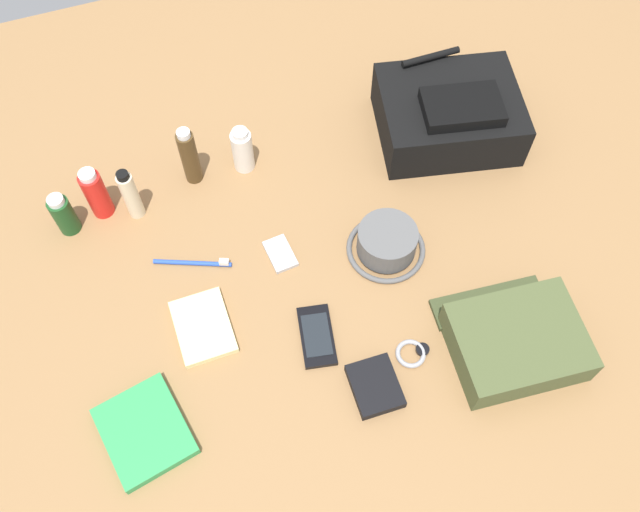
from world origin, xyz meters
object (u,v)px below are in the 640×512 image
(wallet, at_px, (375,386))
(wristwatch, at_px, (412,353))
(cell_phone, at_px, (317,336))
(notepad, at_px, (203,327))
(lotion_bottle, at_px, (130,195))
(backpack, at_px, (449,114))
(cologne_bottle, at_px, (189,156))
(paperback_novel, at_px, (145,431))
(bucket_hat, at_px, (387,243))
(shampoo_bottle, at_px, (64,214))
(toiletry_pouch, at_px, (515,340))
(media_player, at_px, (280,254))
(sunscreen_spray, at_px, (96,193))
(toothbrush, at_px, (197,263))
(toothpaste_tube, at_px, (242,150))

(wallet, bearing_deg, wristwatch, 24.55)
(cell_phone, height_order, notepad, notepad)
(lotion_bottle, bearing_deg, backpack, -1.47)
(cologne_bottle, distance_m, paperback_novel, 0.61)
(bucket_hat, xyz_separation_m, paperback_novel, (-0.59, -0.22, -0.02))
(wallet, bearing_deg, shampoo_bottle, 132.95)
(toiletry_pouch, height_order, paperback_novel, toiletry_pouch)
(shampoo_bottle, distance_m, lotion_bottle, 0.15)
(bucket_hat, relative_size, media_player, 1.97)
(cell_phone, bearing_deg, wallet, -63.26)
(lotion_bottle, relative_size, cologne_bottle, 0.90)
(sunscreen_spray, bearing_deg, cologne_bottle, 5.49)
(shampoo_bottle, relative_size, cell_phone, 0.79)
(bucket_hat, bearing_deg, cologne_bottle, 135.86)
(toiletry_pouch, bearing_deg, media_player, 135.69)
(toiletry_pouch, distance_m, bucket_hat, 0.34)
(bucket_hat, distance_m, sunscreen_spray, 0.65)
(toiletry_pouch, bearing_deg, notepad, 156.42)
(toiletry_pouch, relative_size, wristwatch, 3.81)
(backpack, xyz_separation_m, cell_phone, (-0.48, -0.41, -0.06))
(toiletry_pouch, bearing_deg, cologne_bottle, 128.12)
(paperback_novel, distance_m, media_player, 0.46)
(paperback_novel, bearing_deg, wallet, -8.37)
(toothbrush, bearing_deg, backpack, 13.35)
(sunscreen_spray, bearing_deg, wristwatch, -47.05)
(toiletry_pouch, distance_m, toothpaste_tube, 0.73)
(wristwatch, bearing_deg, paperback_novel, 177.40)
(sunscreen_spray, distance_m, toothbrush, 0.27)
(cell_phone, relative_size, toothbrush, 0.89)
(backpack, xyz_separation_m, paperback_novel, (-0.85, -0.48, -0.05))
(toothpaste_tube, bearing_deg, lotion_bottle, -170.24)
(backpack, bearing_deg, toothbrush, -166.65)
(toothpaste_tube, height_order, media_player, toothpaste_tube)
(paperback_novel, distance_m, wallet, 0.45)
(lotion_bottle, xyz_separation_m, cologne_bottle, (0.15, 0.05, 0.01))
(lotion_bottle, distance_m, toothbrush, 0.21)
(wristwatch, xyz_separation_m, toothbrush, (-0.36, 0.35, 0.00))
(cologne_bottle, relative_size, toothpaste_tube, 1.32)
(toiletry_pouch, height_order, wristwatch, toiletry_pouch)
(sunscreen_spray, bearing_deg, shampoo_bottle, -164.95)
(paperback_novel, bearing_deg, backpack, 29.56)
(paperback_novel, relative_size, notepad, 1.35)
(bucket_hat, xyz_separation_m, notepad, (-0.43, -0.05, -0.02))
(cell_phone, relative_size, wristwatch, 2.02)
(toothpaste_tube, bearing_deg, wallet, -82.23)
(media_player, bearing_deg, paperback_novel, -141.79)
(wallet, bearing_deg, lotion_bottle, 123.83)
(toiletry_pouch, bearing_deg, bucket_hat, 116.97)
(shampoo_bottle, height_order, notepad, shampoo_bottle)
(wallet, bearing_deg, toiletry_pouch, -0.66)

